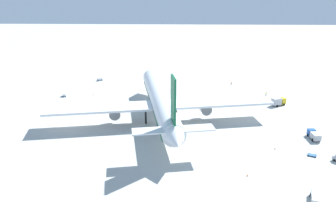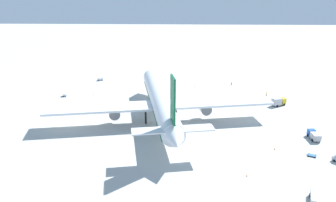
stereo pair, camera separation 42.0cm
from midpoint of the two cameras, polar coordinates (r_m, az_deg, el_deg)
ground_plane at (r=122.13m, az=-1.44°, el=-3.10°), size 600.00×600.00×0.00m
airliner at (r=118.37m, az=-1.39°, el=-0.04°), size 73.39×78.05×23.35m
service_truck_0 at (r=142.26m, az=17.79°, el=-0.05°), size 4.99×6.27×3.18m
service_truck_1 at (r=116.04m, az=23.03°, el=-5.22°), size 5.84×2.74×2.29m
service_truck_3 at (r=84.61m, az=23.38°, el=-14.57°), size 6.64×4.12×2.45m
baggage_cart_0 at (r=174.40m, az=-11.35°, el=3.58°), size 2.86×2.91×1.28m
baggage_cart_1 at (r=105.25m, az=22.74°, el=-8.30°), size 2.29×2.96×0.40m
baggage_cart_2 at (r=153.41m, az=-16.98°, el=0.98°), size 3.21×2.03×1.19m
ground_worker_1 at (r=153.16m, az=15.91°, el=1.15°), size 0.56×0.56×1.79m
ground_worker_2 at (r=166.36m, az=10.40°, el=2.94°), size 0.48×0.48×1.62m
traffic_cone_0 at (r=105.55m, az=17.26°, el=-7.54°), size 0.36×0.36×0.55m
traffic_cone_1 at (r=161.02m, az=4.32°, el=2.46°), size 0.36×0.36×0.55m
traffic_cone_2 at (r=90.18m, az=12.93°, el=-11.93°), size 0.36×0.36×0.55m
traffic_cone_3 at (r=151.89m, az=-12.39°, el=1.04°), size 0.36×0.36×0.55m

